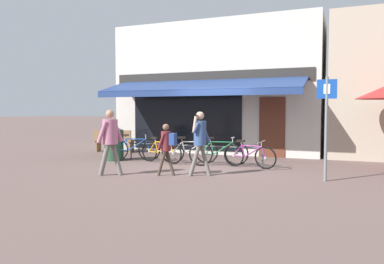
% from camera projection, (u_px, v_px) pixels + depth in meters
% --- Properties ---
extents(ground_plane, '(160.00, 160.00, 0.00)m').
position_uv_depth(ground_plane, '(198.00, 167.00, 10.91)').
color(ground_plane, brown).
extents(shop_front, '(8.01, 4.77, 5.02)m').
position_uv_depth(shop_front, '(220.00, 89.00, 15.24)').
color(shop_front, beige).
rests_on(shop_front, ground_plane).
extents(bike_rack_rail, '(4.48, 0.04, 0.57)m').
position_uv_depth(bike_rack_rail, '(192.00, 148.00, 11.57)').
color(bike_rack_rail, '#47494F').
rests_on(bike_rack_rail, ground_plane).
extents(bicycle_blue, '(1.65, 0.85, 0.87)m').
position_uv_depth(bicycle_blue, '(133.00, 149.00, 12.13)').
color(bicycle_blue, black).
rests_on(bicycle_blue, ground_plane).
extents(bicycle_orange, '(1.63, 0.62, 0.80)m').
position_uv_depth(bicycle_orange, '(161.00, 151.00, 11.70)').
color(bicycle_orange, black).
rests_on(bicycle_orange, ground_plane).
extents(bicycle_silver, '(1.63, 0.85, 0.86)m').
position_uv_depth(bicycle_silver, '(190.00, 152.00, 11.49)').
color(bicycle_silver, black).
rests_on(bicycle_silver, ground_plane).
extents(bicycle_green, '(1.66, 0.90, 0.87)m').
position_uv_depth(bicycle_green, '(219.00, 153.00, 11.09)').
color(bicycle_green, black).
rests_on(bicycle_green, ground_plane).
extents(bicycle_purple, '(1.62, 0.59, 0.80)m').
position_uv_depth(bicycle_purple, '(249.00, 156.00, 10.65)').
color(bicycle_purple, black).
rests_on(bicycle_purple, ground_plane).
extents(pedestrian_adult, '(0.54, 0.55, 1.62)m').
position_uv_depth(pedestrian_adult, '(200.00, 136.00, 9.31)').
color(pedestrian_adult, slate).
rests_on(pedestrian_adult, ground_plane).
extents(pedestrian_child, '(0.48, 0.40, 1.31)m').
position_uv_depth(pedestrian_child, '(167.00, 143.00, 9.34)').
color(pedestrian_child, '#47382D').
rests_on(pedestrian_child, ground_plane).
extents(pedestrian_second_adult, '(0.57, 0.63, 1.67)m').
position_uv_depth(pedestrian_second_adult, '(110.00, 136.00, 9.39)').
color(pedestrian_second_adult, slate).
rests_on(pedestrian_second_adult, ground_plane).
extents(litter_bin, '(0.63, 0.63, 1.12)m').
position_uv_depth(litter_bin, '(114.00, 143.00, 12.28)').
color(litter_bin, '#23472D').
rests_on(litter_bin, ground_plane).
extents(parking_sign, '(0.44, 0.07, 2.41)m').
position_uv_depth(parking_sign, '(326.00, 118.00, 8.57)').
color(parking_sign, slate).
rests_on(parking_sign, ground_plane).
extents(park_bench, '(1.64, 0.63, 0.87)m').
position_uv_depth(park_bench, '(114.00, 140.00, 14.71)').
color(park_bench, brown).
rests_on(park_bench, ground_plane).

